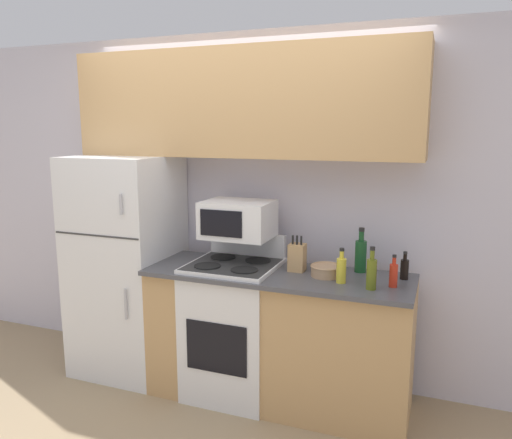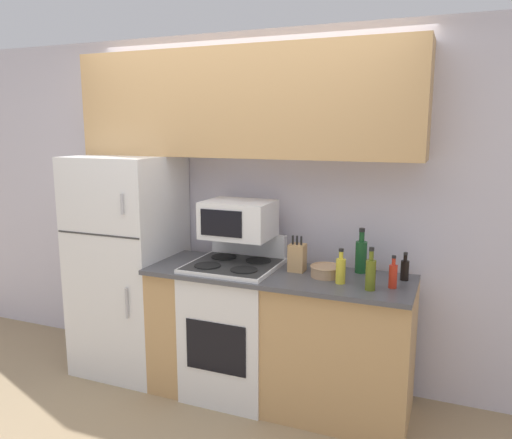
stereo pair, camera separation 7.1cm
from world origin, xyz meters
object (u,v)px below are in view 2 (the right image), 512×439
Objects in this scene: microwave at (238,219)px; bottle_soy_sauce at (405,269)px; refrigerator at (129,264)px; bowl at (326,271)px; knife_block at (297,257)px; bottle_cooking_spray at (341,270)px; stove at (234,326)px; bottle_hot_sauce at (393,275)px; bottle_wine_green at (361,255)px; bottle_olive_oil at (371,273)px.

microwave is 1.15m from bottle_soy_sauce.
refrigerator is 1.57m from bowl.
knife_block is 1.17× the size of bowl.
microwave is at bearing 2.18° from refrigerator.
bowl is at bearing 138.87° from bottle_cooking_spray.
microwave is at bearing 173.87° from bowl.
microwave is 2.27× the size of bowl.
stove is at bearing -177.63° from bowl.
microwave is at bearing 172.45° from bottle_hot_sauce.
knife_block is at bearing 10.46° from stove.
microwave is 1.57× the size of bottle_wine_green.
bowl is at bearing -1.27° from refrigerator.
bottle_wine_green is (0.84, 0.11, -0.20)m from microwave.
bowl is 1.15× the size of bottle_soy_sauce.
knife_block is at bearing -2.17° from microwave.
microwave is 2.62× the size of bottle_soy_sauce.
bottle_wine_green is (1.75, 0.14, 0.21)m from refrigerator.
bottle_hot_sauce is (-0.05, -0.18, 0.01)m from bottle_soy_sauce.
bottle_olive_oil is (0.96, -0.24, -0.22)m from microwave.
bottle_soy_sauce is (0.48, 0.11, 0.03)m from bowl.
microwave is 1.11m from bottle_hot_sauce.
bowl is 0.44m from bottle_hot_sauce.
bottle_hot_sauce is at bearing -2.48° from stove.
stove is 5.05× the size of bottle_cooking_spray.
bowl is at bearing -136.77° from bottle_wine_green.
stove is 5.55× the size of bottle_hot_sauce.
knife_block is 1.35× the size of bottle_soy_sauce.
refrigerator reaches higher than bottle_wine_green.
bottle_hot_sauce is (1.07, -0.14, -0.24)m from microwave.
bottle_hot_sauce is (0.64, -0.13, -0.02)m from knife_block.
stove is 1.23m from bottle_soy_sauce.
bowl is 0.80× the size of bottle_olive_oil.
bottle_cooking_spray reaches higher than bowl.
bottle_cooking_spray is at bearing -12.68° from microwave.
refrigerator is at bearing 175.33° from bottle_cooking_spray.
microwave reaches higher than stove.
bottle_hot_sauce is at bearing 5.43° from bottle_cooking_spray.
bottle_hot_sauce is 0.15m from bottle_olive_oil.
bottle_wine_green is (0.19, 0.18, 0.08)m from bowl.
knife_block is 0.81× the size of bottle_wine_green.
stove is 0.76m from microwave.
stove is 0.92m from bottle_cooking_spray.
bowl is 0.27m from bottle_wine_green.
bottle_wine_green reaches higher than bowl.
microwave reaches higher than bottle_wine_green.
bowl is at bearing 2.37° from stove.
bottle_wine_green reaches higher than knife_block.
stove is 0.80m from bowl.
microwave is 0.49m from knife_block.
bottle_wine_green reaches higher than bottle_hot_sauce.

